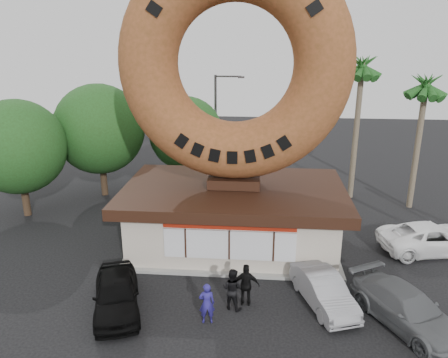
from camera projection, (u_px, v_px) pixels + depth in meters
name	position (u px, v px, depth m)	size (l,w,h in m)	color
ground	(223.00, 313.00, 17.46)	(90.00, 90.00, 0.00)	black
donut_shop	(234.00, 215.00, 22.57)	(11.20, 7.20, 3.80)	beige
giant_donut	(235.00, 64.00, 20.24)	(11.00, 11.00, 2.80)	#99512C
tree_west	(99.00, 129.00, 29.12)	(6.00, 6.00, 7.65)	#473321
tree_mid	(186.00, 134.00, 30.74)	(5.20, 5.20, 6.63)	#473321
tree_far	(18.00, 147.00, 25.72)	(5.60, 5.60, 7.14)	#473321
palm_near	(362.00, 72.00, 27.46)	(2.60, 2.60, 9.75)	#726651
palm_far	(425.00, 90.00, 26.03)	(2.60, 2.60, 8.75)	#726651
street_lamp	(218.00, 125.00, 31.36)	(2.11, 0.20, 8.00)	#59595E
person_left	(207.00, 303.00, 16.66)	(0.61, 0.40, 1.68)	navy
person_center	(232.00, 289.00, 17.53)	(0.86, 0.67, 1.77)	black
person_right	(246.00, 285.00, 17.74)	(1.07, 0.45, 1.83)	black
car_black	(116.00, 293.00, 17.47)	(1.76, 4.37, 1.49)	black
car_silver	(324.00, 290.00, 17.84)	(1.40, 4.02, 1.32)	#939398
car_grey	(407.00, 309.00, 16.55)	(2.00, 4.91, 1.42)	slate
car_white	(432.00, 238.00, 22.27)	(2.45, 5.32, 1.48)	white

